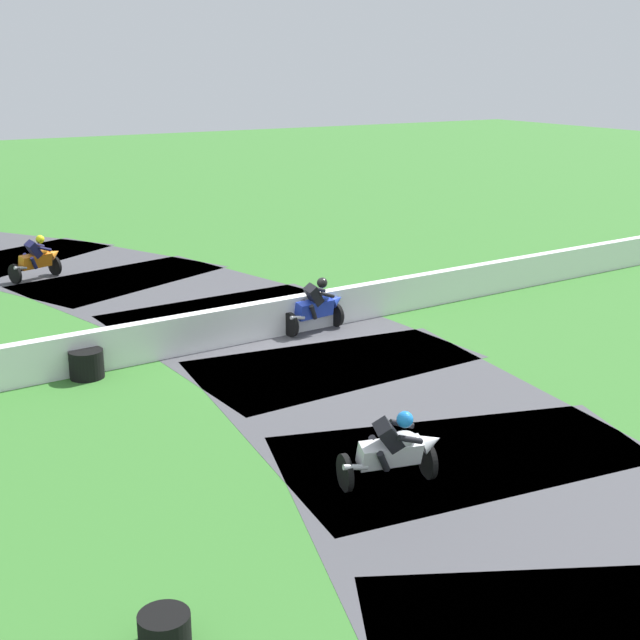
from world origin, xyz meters
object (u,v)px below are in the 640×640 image
at_px(motorcycle_lead_white, 395,449).
at_px(motorcycle_chase_blue, 317,306).
at_px(tire_stack_mid_a, 87,364).
at_px(motorcycle_trailing_orange, 38,258).
at_px(tire_stack_near, 165,630).

relative_size(motorcycle_lead_white, motorcycle_chase_blue, 1.01).
xyz_separation_m(motorcycle_lead_white, tire_stack_mid_a, (-2.75, 7.30, -0.33)).
bearing_deg(motorcycle_chase_blue, motorcycle_lead_white, -111.89).
xyz_separation_m(motorcycle_lead_white, motorcycle_chase_blue, (3.09, 7.69, 0.03)).
bearing_deg(tire_stack_mid_a, motorcycle_lead_white, -69.37).
bearing_deg(motorcycle_chase_blue, motorcycle_trailing_orange, 117.32).
bearing_deg(tire_stack_near, motorcycle_chase_blue, 51.57).
height_order(tire_stack_near, tire_stack_mid_a, tire_stack_mid_a).
distance_m(motorcycle_lead_white, tire_stack_mid_a, 7.81).
distance_m(motorcycle_trailing_orange, tire_stack_mid_a, 9.41).
height_order(motorcycle_lead_white, tire_stack_mid_a, motorcycle_lead_white).
xyz_separation_m(motorcycle_chase_blue, tire_stack_near, (-7.59, -9.57, -0.45)).
relative_size(motorcycle_lead_white, tire_stack_mid_a, 2.36).
relative_size(motorcycle_chase_blue, motorcycle_trailing_orange, 0.98).
bearing_deg(motorcycle_lead_white, motorcycle_trailing_orange, 95.26).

